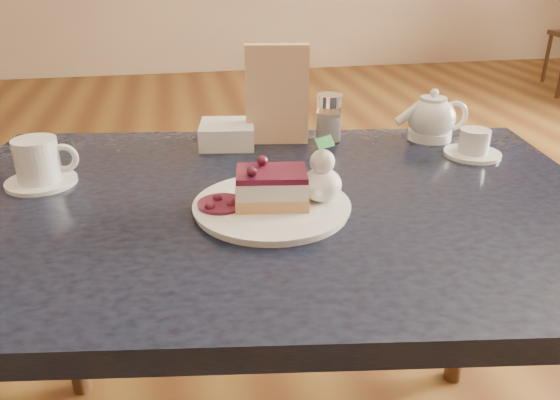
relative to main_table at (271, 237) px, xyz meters
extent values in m
cube|color=#161D2F|center=(0.00, 0.00, 0.06)|extent=(1.27, 0.94, 0.04)
cylinder|color=#3A1E0E|center=(-0.47, 0.40, -0.31)|extent=(0.05, 0.05, 0.69)
cylinder|color=#3A1E0E|center=(0.57, 0.25, -0.31)|extent=(0.05, 0.05, 0.69)
cylinder|color=white|center=(-0.01, -0.05, 0.08)|extent=(0.25, 0.25, 0.01)
cube|color=tan|center=(-0.01, -0.05, 0.10)|extent=(0.13, 0.10, 0.02)
cube|color=silver|center=(-0.01, -0.05, 0.12)|extent=(0.13, 0.10, 0.03)
cube|color=#4A1332|center=(-0.01, -0.05, 0.14)|extent=(0.12, 0.09, 0.01)
ellipsoid|color=white|center=(0.08, -0.05, 0.12)|extent=(0.07, 0.07, 0.06)
cylinder|color=#4A1332|center=(-0.09, -0.04, 0.09)|extent=(0.08, 0.08, 0.01)
cylinder|color=white|center=(-0.40, 0.14, 0.08)|extent=(0.13, 0.13, 0.01)
cylinder|color=white|center=(-0.40, 0.14, 0.12)|extent=(0.08, 0.08, 0.08)
torus|color=white|center=(-0.36, 0.14, 0.12)|extent=(0.05, 0.01, 0.05)
cylinder|color=white|center=(0.45, 0.13, 0.08)|extent=(0.12, 0.12, 0.01)
cylinder|color=white|center=(0.45, 0.13, 0.11)|extent=(0.06, 0.06, 0.05)
ellipsoid|color=white|center=(0.41, 0.25, 0.12)|extent=(0.11, 0.11, 0.09)
cylinder|color=white|center=(0.41, 0.25, 0.17)|extent=(0.06, 0.06, 0.01)
cylinder|color=white|center=(0.34, 0.25, 0.12)|extent=(0.06, 0.02, 0.05)
cube|color=beige|center=(0.07, 0.30, 0.18)|extent=(0.14, 0.05, 0.21)
cylinder|color=white|center=(0.18, 0.28, 0.12)|extent=(0.05, 0.05, 0.08)
cylinder|color=silver|center=(0.18, 0.28, 0.17)|extent=(0.06, 0.06, 0.02)
cube|color=white|center=(-0.04, 0.30, 0.10)|extent=(0.13, 0.13, 0.05)
camera|label=1|loc=(-0.15, -0.85, 0.47)|focal=35.00mm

